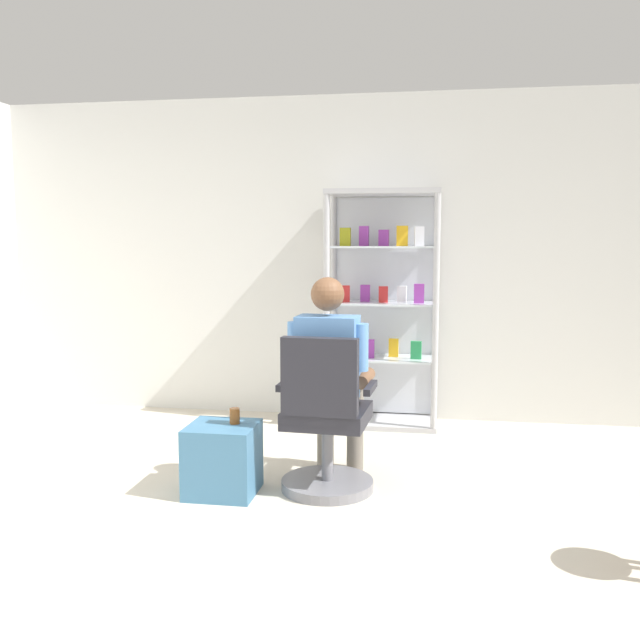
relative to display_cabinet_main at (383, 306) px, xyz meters
name	(u,v)px	position (x,y,z in m)	size (l,w,h in m)	color
ground_plane	(247,578)	(-0.40, -2.76, -0.97)	(7.20, 7.20, 0.00)	beige
back_wall	(338,258)	(-0.40, 0.24, 0.38)	(6.00, 0.10, 2.70)	silver
display_cabinet_main	(383,306)	(0.00, 0.00, 0.00)	(0.90, 0.45, 1.90)	#B7B7BC
office_chair	(325,428)	(-0.22, -1.66, -0.57)	(0.58, 0.56, 0.96)	slate
seated_shopkeeper	(331,371)	(-0.20, -1.50, -0.26)	(0.50, 0.58, 1.29)	slate
storage_crate	(223,459)	(-0.82, -1.77, -0.76)	(0.40, 0.38, 0.42)	teal
tea_glass	(235,416)	(-0.75, -1.73, -0.50)	(0.06, 0.06, 0.09)	brown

